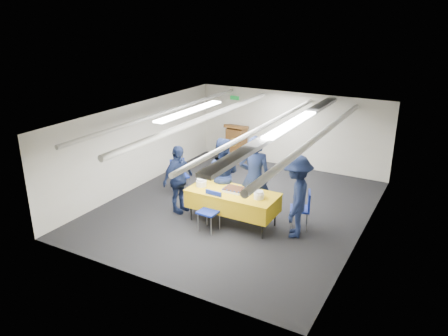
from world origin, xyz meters
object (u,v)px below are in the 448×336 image
(serving_table, at_px, (233,200))
(podium, at_px, (236,143))
(chair_left, at_px, (179,172))
(sailor_b, at_px, (222,174))
(sailor_c, at_px, (178,179))
(chair_near, at_px, (211,207))
(sailor_d, at_px, (296,196))
(sheet_cake, at_px, (234,190))
(sailor_a, at_px, (254,177))
(chair_right, at_px, (304,206))

(serving_table, distance_m, podium, 4.28)
(chair_left, height_order, sailor_b, sailor_b)
(sailor_c, bearing_deg, podium, 14.27)
(chair_near, distance_m, sailor_d, 1.85)
(sheet_cake, bearing_deg, sailor_a, 60.47)
(podium, height_order, sailor_a, sailor_a)
(sailor_a, bearing_deg, sheet_cake, 40.07)
(sailor_a, distance_m, sailor_d, 1.20)
(sheet_cake, distance_m, podium, 4.24)
(chair_near, bearing_deg, sailor_b, 106.40)
(sailor_b, bearing_deg, chair_right, 163.79)
(sheet_cake, height_order, sailor_d, sailor_d)
(chair_right, relative_size, sailor_b, 0.48)
(podium, bearing_deg, serving_table, -63.60)
(sheet_cake, bearing_deg, sailor_c, -175.31)
(chair_left, relative_size, sailor_d, 0.48)
(sheet_cake, bearing_deg, sailor_d, 4.24)
(podium, xyz_separation_m, sailor_b, (1.32, -3.30, 0.29))
(serving_table, bearing_deg, sailor_a, 61.70)
(chair_near, bearing_deg, chair_right, 30.51)
(serving_table, distance_m, sailor_a, 0.73)
(chair_left, relative_size, sailor_b, 0.48)
(chair_right, xyz_separation_m, sailor_d, (-0.06, -0.41, 0.37))
(serving_table, xyz_separation_m, sheet_cake, (0.01, 0.05, 0.25))
(chair_near, height_order, sailor_a, sailor_a)
(chair_right, bearing_deg, sailor_b, -179.23)
(podium, xyz_separation_m, sailor_c, (0.48, -3.90, 0.21))
(chair_left, bearing_deg, chair_right, -6.50)
(sailor_d, bearing_deg, sailor_b, -115.91)
(podium, xyz_separation_m, sailor_d, (3.32, -3.68, 0.29))
(podium, distance_m, sailor_a, 3.98)
(podium, height_order, chair_left, podium)
(sheet_cake, distance_m, chair_left, 2.36)
(chair_right, height_order, sailor_b, sailor_b)
(serving_table, relative_size, chair_left, 2.34)
(podium, height_order, sailor_b, sailor_b)
(podium, height_order, sailor_c, sailor_c)
(podium, distance_m, chair_left, 2.87)
(sheet_cake, xyz_separation_m, sailor_c, (-1.43, -0.12, 0.01))
(podium, relative_size, chair_left, 1.44)
(chair_right, relative_size, sailor_d, 0.48)
(podium, relative_size, chair_right, 1.44)
(serving_table, distance_m, chair_left, 2.35)
(sailor_c, bearing_deg, sailor_a, -63.53)
(chair_left, distance_m, sailor_a, 2.50)
(sheet_cake, distance_m, sailor_b, 0.77)
(serving_table, height_order, sheet_cake, sheet_cake)
(serving_table, bearing_deg, chair_near, -120.72)
(podium, xyz_separation_m, chair_left, (-0.24, -2.86, -0.08))
(sheet_cake, distance_m, chair_right, 1.57)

